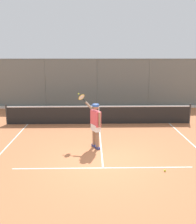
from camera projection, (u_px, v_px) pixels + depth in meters
ground_plane at (102, 162)px, 8.41m from camera, size 60.00×60.00×0.00m
court_line_markings at (103, 172)px, 7.75m from camera, size 7.61×9.52×0.01m
fence_backdrop at (97, 84)px, 17.36m from camera, size 17.25×1.37×3.33m
tennis_net at (99, 115)px, 12.96m from camera, size 9.78×0.09×1.07m
tennis_player at (95, 122)px, 9.50m from camera, size 0.95×1.20×2.07m
tennis_ball_by_sideline at (165, 171)px, 7.75m from camera, size 0.07×0.07×0.07m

